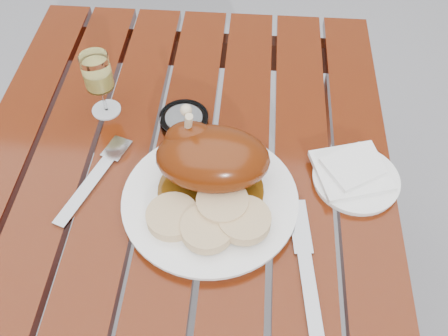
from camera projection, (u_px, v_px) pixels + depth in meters
The scene contains 10 objects.
table at pixel (185, 299), 1.17m from camera, with size 0.80×1.20×0.75m, color #63270B.
dinner_plate at pixel (210, 201), 0.88m from camera, with size 0.31×0.31×0.02m, color white.
roast_duck at pixel (209, 157), 0.86m from camera, with size 0.20×0.19×0.14m.
bread_dumplings at pixel (212, 217), 0.83m from camera, with size 0.21×0.14×0.03m.
wine_glass at pixel (100, 85), 0.98m from camera, with size 0.06×0.06×0.14m, color #E5D868.
side_plate at pixel (356, 179), 0.91m from camera, with size 0.16×0.16×0.01m, color white.
napkin at pixel (351, 171), 0.91m from camera, with size 0.13×0.12×0.01m, color white.
ashtray at pixel (184, 121), 1.00m from camera, with size 0.10×0.10×0.02m, color #B2B7BC.
fork at pixel (91, 183), 0.91m from camera, with size 0.02×0.20×0.01m, color gray.
knife at pixel (309, 284), 0.79m from camera, with size 0.02×0.24×0.01m, color gray.
Camera 1 is at (0.13, -0.48, 1.48)m, focal length 40.00 mm.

